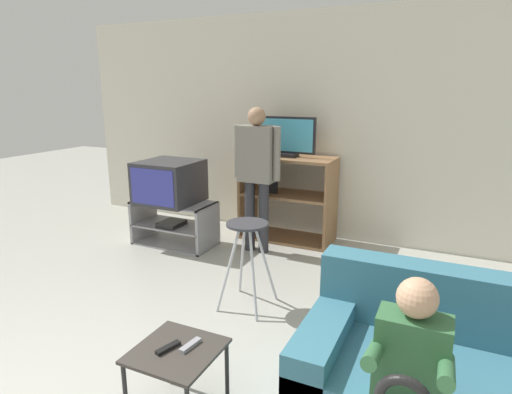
% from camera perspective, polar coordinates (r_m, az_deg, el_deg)
% --- Properties ---
extents(wall_back, '(6.40, 0.06, 2.60)m').
position_cam_1_polar(wall_back, '(5.12, 7.57, 9.18)').
color(wall_back, silver).
rests_on(wall_back, ground_plane).
extents(tv_stand, '(0.92, 0.47, 0.50)m').
position_cam_1_polar(tv_stand, '(4.98, -10.82, -3.48)').
color(tv_stand, '#939399').
rests_on(tv_stand, ground_plane).
extents(television_main, '(0.63, 0.62, 0.47)m').
position_cam_1_polar(television_main, '(4.86, -11.47, 2.00)').
color(television_main, '#2D2D33').
rests_on(television_main, tv_stand).
extents(media_shelf, '(1.07, 0.50, 0.99)m').
position_cam_1_polar(media_shelf, '(5.01, 4.23, -0.09)').
color(media_shelf, '#8E6642').
rests_on(media_shelf, ground_plane).
extents(television_flat, '(0.68, 0.20, 0.45)m').
position_cam_1_polar(television_flat, '(4.90, 4.11, 7.87)').
color(television_flat, black).
rests_on(television_flat, media_shelf).
extents(folding_stool, '(0.38, 0.42, 0.72)m').
position_cam_1_polar(folding_stool, '(3.42, -1.18, -5.81)').
color(folding_stool, '#B7B7BC').
rests_on(folding_stool, ground_plane).
extents(snack_table, '(0.44, 0.44, 0.41)m').
position_cam_1_polar(snack_table, '(2.46, -10.50, -20.33)').
color(snack_table, '#38332D').
rests_on(snack_table, ground_plane).
extents(remote_control_black, '(0.08, 0.15, 0.02)m').
position_cam_1_polar(remote_control_black, '(2.43, -11.64, -19.09)').
color(remote_control_black, black).
rests_on(remote_control_black, snack_table).
extents(remote_control_white, '(0.06, 0.15, 0.02)m').
position_cam_1_polar(remote_control_white, '(2.43, -8.75, -18.94)').
color(remote_control_white, gray).
rests_on(remote_control_white, snack_table).
extents(couch, '(1.70, 0.86, 0.78)m').
position_cam_1_polar(couch, '(2.61, 26.60, -21.91)').
color(couch, teal).
rests_on(couch, ground_plane).
extents(person_standing_adult, '(0.53, 0.20, 1.56)m').
position_cam_1_polar(person_standing_adult, '(4.52, 0.09, 4.08)').
color(person_standing_adult, '#2D2D33').
rests_on(person_standing_adult, ground_plane).
extents(person_seated_child, '(0.33, 0.43, 0.99)m').
position_cam_1_polar(person_seated_child, '(2.02, 19.64, -21.84)').
color(person_seated_child, '#2D2D38').
rests_on(person_seated_child, ground_plane).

